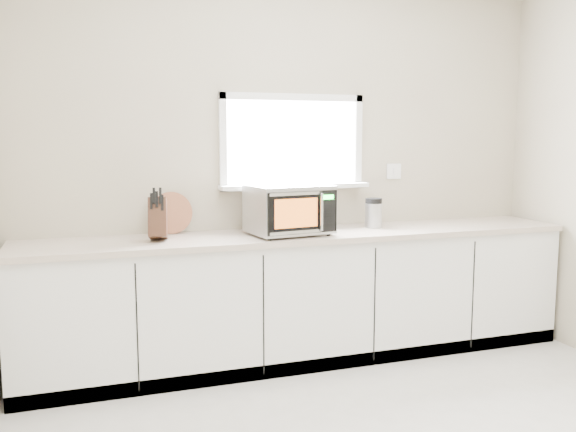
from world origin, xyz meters
name	(u,v)px	position (x,y,z in m)	size (l,w,h in m)	color
back_wall	(292,167)	(0.00, 2.00, 1.36)	(4.00, 0.17, 2.70)	#BEB697
cabinets	(305,298)	(0.00, 1.70, 0.44)	(3.92, 0.60, 0.88)	white
countertop	(306,235)	(0.00, 1.69, 0.90)	(3.92, 0.64, 0.04)	#BDAF9C
microwave	(289,209)	(-0.14, 1.64, 1.10)	(0.58, 0.48, 0.34)	black
knife_block	(158,218)	(-1.03, 1.68, 1.07)	(0.15, 0.26, 0.35)	#432218
cutting_board	(171,213)	(-0.90, 1.94, 1.07)	(0.29, 0.29, 0.02)	#9E5F3D
coffee_grinder	(373,213)	(0.56, 1.76, 1.03)	(0.14, 0.14, 0.22)	#B7BABF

